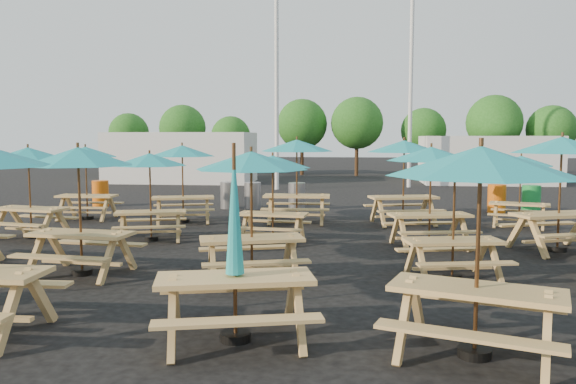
# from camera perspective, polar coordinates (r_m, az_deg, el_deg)

# --- Properties ---
(ground) EXTENTS (120.00, 120.00, 0.00)m
(ground) POSITION_cam_1_polar(r_m,az_deg,el_deg) (13.27, -0.75, -5.36)
(ground) COLOR black
(ground) RESTS_ON ground
(picnic_unit_2) EXTENTS (2.29, 2.29, 2.29)m
(picnic_unit_2) POSITION_cam_1_polar(r_m,az_deg,el_deg) (15.32, -24.88, 3.02)
(picnic_unit_2) COLOR tan
(picnic_unit_2) RESTS_ON ground
(picnic_unit_3) EXTENTS (2.01, 2.01, 2.26)m
(picnic_unit_3) POSITION_cam_1_polar(r_m,az_deg,el_deg) (18.23, -19.88, 3.42)
(picnic_unit_3) COLOR tan
(picnic_unit_3) RESTS_ON ground
(picnic_unit_5) EXTENTS (2.21, 2.21, 2.36)m
(picnic_unit_5) POSITION_cam_1_polar(r_m,az_deg,el_deg) (10.81, -20.53, 2.65)
(picnic_unit_5) COLOR tan
(picnic_unit_5) RESTS_ON ground
(picnic_unit_6) EXTENTS (2.29, 2.29, 2.15)m
(picnic_unit_6) POSITION_cam_1_polar(r_m,az_deg,el_deg) (14.02, -13.87, 2.70)
(picnic_unit_6) COLOR tan
(picnic_unit_6) RESTS_ON ground
(picnic_unit_7) EXTENTS (2.45, 2.45, 2.31)m
(picnic_unit_7) POSITION_cam_1_polar(r_m,az_deg,el_deg) (16.80, -10.69, 3.65)
(picnic_unit_7) COLOR tan
(picnic_unit_7) RESTS_ON ground
(picnic_unit_8) EXTENTS (2.27, 2.10, 2.45)m
(picnic_unit_8) POSITION_cam_1_polar(r_m,az_deg,el_deg) (6.94, -5.42, -7.00)
(picnic_unit_8) COLOR tan
(picnic_unit_8) RESTS_ON ground
(picnic_unit_9) EXTENTS (2.48, 2.48, 2.30)m
(picnic_unit_9) POSITION_cam_1_polar(r_m,az_deg,el_deg) (9.76, -3.75, 2.40)
(picnic_unit_9) COLOR tan
(picnic_unit_9) RESTS_ON ground
(picnic_unit_10) EXTENTS (1.99, 1.99, 2.11)m
(picnic_unit_10) POSITION_cam_1_polar(r_m,az_deg,el_deg) (13.39, -1.57, 2.56)
(picnic_unit_10) COLOR tan
(picnic_unit_10) RESTS_ON ground
(picnic_unit_11) EXTENTS (2.19, 2.19, 2.48)m
(picnic_unit_11) POSITION_cam_1_polar(r_m,az_deg,el_deg) (16.46, 0.90, 4.22)
(picnic_unit_11) COLOR tan
(picnic_unit_11) RESTS_ON ground
(picnic_unit_12) EXTENTS (2.66, 2.66, 2.44)m
(picnic_unit_12) POSITION_cam_1_polar(r_m,az_deg,el_deg) (6.60, 18.95, 1.69)
(picnic_unit_12) COLOR tan
(picnic_unit_12) RESTS_ON ground
(picnic_unit_13) EXTENTS (2.20, 2.20, 2.15)m
(picnic_unit_13) POSITION_cam_1_polar(r_m,az_deg,el_deg) (10.21, 16.60, 1.60)
(picnic_unit_13) COLOR tan
(picnic_unit_13) RESTS_ON ground
(picnic_unit_14) EXTENTS (2.38, 2.38, 2.33)m
(picnic_unit_14) POSITION_cam_1_polar(r_m,az_deg,el_deg) (13.13, 14.33, 3.15)
(picnic_unit_14) COLOR tan
(picnic_unit_14) RESTS_ON ground
(picnic_unit_15) EXTENTS (2.57, 2.57, 2.46)m
(picnic_unit_15) POSITION_cam_1_polar(r_m,az_deg,el_deg) (16.49, 11.72, 4.05)
(picnic_unit_15) COLOR tan
(picnic_unit_15) RESTS_ON ground
(picnic_unit_18) EXTENTS (2.80, 2.80, 2.55)m
(picnic_unit_18) POSITION_cam_1_polar(r_m,az_deg,el_deg) (13.61, 26.05, 3.67)
(picnic_unit_18) COLOR tan
(picnic_unit_18) RESTS_ON ground
(picnic_unit_19) EXTENTS (2.18, 2.18, 2.02)m
(picnic_unit_19) POSITION_cam_1_polar(r_m,az_deg,el_deg) (16.97, 22.59, 2.52)
(picnic_unit_19) COLOR tan
(picnic_unit_19) RESTS_ON ground
(waste_bin_0) EXTENTS (0.59, 0.59, 0.94)m
(waste_bin_0) POSITION_cam_1_polar(r_m,az_deg,el_deg) (21.66, -18.51, -0.14)
(waste_bin_0) COLOR #DB5D0C
(waste_bin_0) RESTS_ON ground
(waste_bin_1) EXTENTS (0.59, 0.59, 0.94)m
(waste_bin_1) POSITION_cam_1_polar(r_m,az_deg,el_deg) (20.05, -6.05, -0.32)
(waste_bin_1) COLOR gray
(waste_bin_1) RESTS_ON ground
(waste_bin_2) EXTENTS (0.59, 0.59, 0.94)m
(waste_bin_2) POSITION_cam_1_polar(r_m,az_deg,el_deg) (19.80, -3.61, -0.37)
(waste_bin_2) COLOR gray
(waste_bin_2) RESTS_ON ground
(waste_bin_3) EXTENTS (0.59, 0.59, 0.94)m
(waste_bin_3) POSITION_cam_1_polar(r_m,az_deg,el_deg) (19.57, 0.90, -0.43)
(waste_bin_3) COLOR gray
(waste_bin_3) RESTS_ON ground
(waste_bin_4) EXTENTS (0.59, 0.59, 0.94)m
(waste_bin_4) POSITION_cam_1_polar(r_m,az_deg,el_deg) (20.10, 20.44, -0.63)
(waste_bin_4) COLOR #DB5D0C
(waste_bin_4) RESTS_ON ground
(waste_bin_5) EXTENTS (0.59, 0.59, 0.94)m
(waste_bin_5) POSITION_cam_1_polar(r_m,az_deg,el_deg) (20.20, 23.47, -0.71)
(waste_bin_5) COLOR #198E38
(waste_bin_5) RESTS_ON ground
(mast_0) EXTENTS (0.20, 0.20, 12.00)m
(mast_0) POSITION_cam_1_polar(r_m,az_deg,el_deg) (27.40, -1.16, 12.86)
(mast_0) COLOR silver
(mast_0) RESTS_ON ground
(mast_1) EXTENTS (0.20, 0.20, 12.00)m
(mast_1) POSITION_cam_1_polar(r_m,az_deg,el_deg) (29.27, 12.41, 12.26)
(mast_1) COLOR silver
(mast_1) RESTS_ON ground
(event_tent_0) EXTENTS (8.00, 4.00, 2.80)m
(event_tent_0) POSITION_cam_1_polar(r_m,az_deg,el_deg) (32.42, -10.76, 3.48)
(event_tent_0) COLOR silver
(event_tent_0) RESTS_ON ground
(event_tent_1) EXTENTS (7.00, 4.00, 2.60)m
(event_tent_1) POSITION_cam_1_polar(r_m,az_deg,el_deg) (32.78, 19.57, 3.11)
(event_tent_1) COLOR silver
(event_tent_1) RESTS_ON ground
(tree_0) EXTENTS (2.80, 2.80, 4.24)m
(tree_0) POSITION_cam_1_polar(r_m,az_deg,el_deg) (41.30, -15.87, 5.78)
(tree_0) COLOR #382314
(tree_0) RESTS_ON ground
(tree_1) EXTENTS (3.11, 3.11, 4.72)m
(tree_1) POSITION_cam_1_polar(r_m,az_deg,el_deg) (38.56, -10.66, 6.40)
(tree_1) COLOR #382314
(tree_1) RESTS_ON ground
(tree_2) EXTENTS (2.59, 2.59, 3.93)m
(tree_2) POSITION_cam_1_polar(r_m,az_deg,el_deg) (37.46, -5.83, 5.69)
(tree_2) COLOR #382314
(tree_2) RESTS_ON ground
(tree_3) EXTENTS (3.36, 3.36, 5.09)m
(tree_3) POSITION_cam_1_polar(r_m,az_deg,el_deg) (37.81, 1.44, 6.90)
(tree_3) COLOR #382314
(tree_3) RESTS_ON ground
(tree_4) EXTENTS (3.41, 3.41, 5.17)m
(tree_4) POSITION_cam_1_polar(r_m,az_deg,el_deg) (37.20, 7.02, 6.96)
(tree_4) COLOR #382314
(tree_4) RESTS_ON ground
(tree_5) EXTENTS (2.94, 2.94, 4.45)m
(tree_5) POSITION_cam_1_polar(r_m,az_deg,el_deg) (37.88, 13.60, 6.09)
(tree_5) COLOR #382314
(tree_5) RESTS_ON ground
(tree_6) EXTENTS (3.38, 3.38, 5.13)m
(tree_6) POSITION_cam_1_polar(r_m,az_deg,el_deg) (36.84, 20.20, 6.63)
(tree_6) COLOR #382314
(tree_6) RESTS_ON ground
(tree_7) EXTENTS (2.95, 2.95, 4.48)m
(tree_7) POSITION_cam_1_polar(r_m,az_deg,el_deg) (37.79, 25.20, 5.75)
(tree_7) COLOR #382314
(tree_7) RESTS_ON ground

